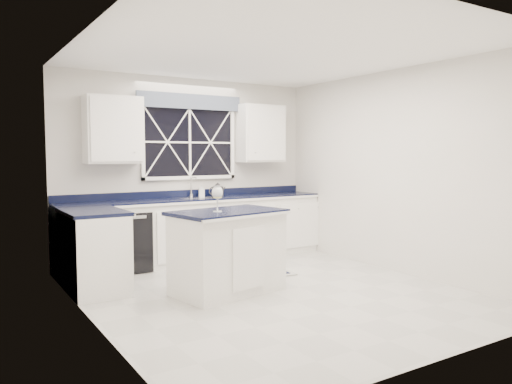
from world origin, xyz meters
TOP-DOWN VIEW (x-y plane):
  - ground at (0.00, 0.00)m, footprint 4.50×4.50m
  - back_wall at (0.00, 2.25)m, footprint 4.00×0.10m
  - base_cabinets at (-0.33, 1.78)m, footprint 3.99×1.60m
  - countertop at (0.00, 1.95)m, footprint 3.98×0.64m
  - dishwasher at (-1.10, 1.95)m, footprint 0.60×0.58m
  - window at (0.00, 2.20)m, footprint 1.65×0.09m
  - upper_cabinets at (0.00, 2.08)m, footprint 3.10×0.34m
  - faucet at (0.00, 2.14)m, footprint 0.05×0.20m
  - island at (-0.42, 0.29)m, footprint 1.37×0.97m
  - rug at (0.15, 0.94)m, footprint 1.34×0.91m
  - kettle at (0.38, 2.04)m, footprint 0.29×0.19m
  - wine_glass at (-0.58, 0.23)m, footprint 0.12×0.12m
  - soap_bottle at (0.15, 2.13)m, footprint 0.10×0.10m

SIDE VIEW (x-z plane):
  - ground at x=0.00m, z-range 0.00..0.00m
  - rug at x=0.15m, z-range 0.00..0.02m
  - dishwasher at x=-1.10m, z-range 0.00..0.82m
  - base_cabinets at x=-0.33m, z-range 0.00..0.90m
  - island at x=-0.42m, z-range 0.00..0.94m
  - countertop at x=0.00m, z-range 0.90..0.94m
  - soap_bottle at x=0.15m, z-range 0.94..1.12m
  - kettle at x=0.38m, z-range 0.93..1.14m
  - faucet at x=0.00m, z-range 0.95..1.25m
  - wine_glass at x=-0.58m, z-range 1.00..1.29m
  - back_wall at x=0.00m, z-range 0.00..2.70m
  - window at x=0.00m, z-range 1.20..2.46m
  - upper_cabinets at x=0.00m, z-range 1.45..2.35m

